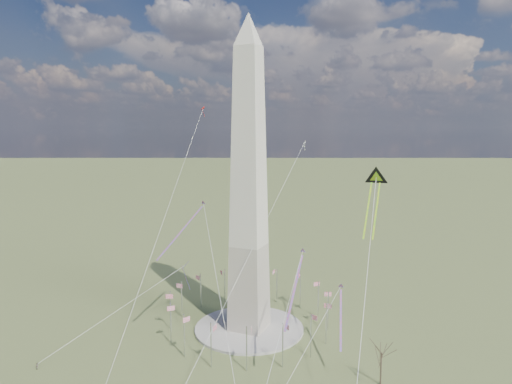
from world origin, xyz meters
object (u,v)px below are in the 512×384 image
at_px(washington_monument, 249,186).
at_px(tree_near, 382,350).
at_px(person_west, 37,366).
at_px(kite_delta_black, 376,181).

distance_m(washington_monument, tree_near, 61.27).
bearing_deg(washington_monument, person_west, -133.56).
xyz_separation_m(tree_near, person_west, (-88.53, -29.55, -8.58)).
height_order(tree_near, person_west, tree_near).
bearing_deg(tree_near, kite_delta_black, 105.04).
bearing_deg(kite_delta_black, tree_near, 101.28).
height_order(washington_monument, tree_near, washington_monument).
distance_m(person_west, kite_delta_black, 110.18).
bearing_deg(washington_monument, tree_near, -20.19).
distance_m(washington_monument, person_west, 79.03).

